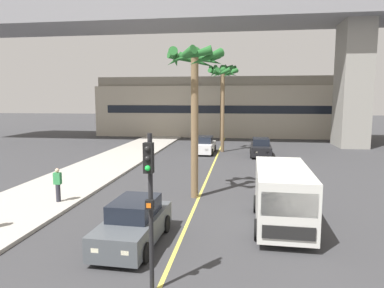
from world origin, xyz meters
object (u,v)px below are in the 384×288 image
object	(u,v)px
palm_tree_mid_median	(223,82)
pedestrian_near_crosswalk	(58,184)
car_queue_third	(134,224)
car_queue_front	(204,146)
traffic_light_median_near	(150,192)
palm_tree_near_median	(195,75)
delivery_van	(282,195)
palm_tree_far_median	(222,81)
car_queue_second	(261,148)

from	to	relation	value
palm_tree_mid_median	pedestrian_near_crosswalk	world-z (taller)	palm_tree_mid_median
car_queue_third	palm_tree_mid_median	world-z (taller)	palm_tree_mid_median
pedestrian_near_crosswalk	car_queue_front	bearing A→B (deg)	72.45
car_queue_third	traffic_light_median_near	distance (m)	3.82
car_queue_front	palm_tree_mid_median	world-z (taller)	palm_tree_mid_median
car_queue_third	palm_tree_near_median	xyz separation A→B (m)	(1.32, 5.99, 5.48)
car_queue_third	delivery_van	world-z (taller)	delivery_van
delivery_van	pedestrian_near_crosswalk	size ratio (longest dim) A/B	3.27
traffic_light_median_near	car_queue_front	bearing A→B (deg)	92.70
car_queue_front	traffic_light_median_near	distance (m)	23.57
delivery_van	traffic_light_median_near	bearing A→B (deg)	-125.75
palm_tree_far_median	pedestrian_near_crosswalk	size ratio (longest dim) A/B	5.52
car_queue_second	delivery_van	size ratio (longest dim) A/B	0.78
car_queue_third	pedestrian_near_crosswalk	distance (m)	6.31
traffic_light_median_near	car_queue_second	bearing A→B (deg)	80.04
palm_tree_near_median	palm_tree_far_median	distance (m)	24.24
palm_tree_near_median	car_queue_second	bearing A→B (deg)	73.55
palm_tree_mid_median	traffic_light_median_near	bearing A→B (deg)	-91.17
car_queue_second	car_queue_third	distance (m)	20.41
palm_tree_mid_median	pedestrian_near_crosswalk	distance (m)	19.94
palm_tree_near_median	palm_tree_far_median	size ratio (longest dim) A/B	0.85
car_queue_front	car_queue_second	bearing A→B (deg)	-9.15
car_queue_second	car_queue_third	size ratio (longest dim) A/B	0.99
car_queue_second	palm_tree_near_median	bearing A→B (deg)	-106.45
traffic_light_median_near	palm_tree_near_median	world-z (taller)	palm_tree_near_median
palm_tree_mid_median	car_queue_third	bearing A→B (deg)	-94.99
palm_tree_far_median	car_queue_front	bearing A→B (deg)	-96.07
car_queue_second	delivery_van	world-z (taller)	delivery_van
palm_tree_mid_median	palm_tree_far_median	world-z (taller)	palm_tree_far_median
car_queue_front	palm_tree_far_median	distance (m)	11.67
palm_tree_near_median	palm_tree_far_median	bearing A→B (deg)	90.01
car_queue_third	palm_tree_mid_median	distance (m)	22.59
car_queue_front	palm_tree_mid_median	distance (m)	6.21
car_queue_second	traffic_light_median_near	bearing A→B (deg)	-99.96
car_queue_third	traffic_light_median_near	xyz separation A→B (m)	(1.39, -2.95, 1.99)
palm_tree_mid_median	car_queue_front	bearing A→B (deg)	-142.81
car_queue_front	delivery_van	size ratio (longest dim) A/B	0.78
delivery_van	pedestrian_near_crosswalk	distance (m)	10.37
car_queue_front	delivery_van	xyz separation A→B (m)	(5.01, -18.03, 0.57)
traffic_light_median_near	palm_tree_near_median	xyz separation A→B (m)	(-0.07, 8.94, 3.48)
delivery_van	traffic_light_median_near	world-z (taller)	traffic_light_median_near
delivery_van	traffic_light_median_near	distance (m)	6.83
palm_tree_near_median	car_queue_front	bearing A→B (deg)	94.09
palm_tree_far_median	palm_tree_near_median	bearing A→B (deg)	-89.99
delivery_van	pedestrian_near_crosswalk	xyz separation A→B (m)	(-10.27, 1.39, -0.29)
traffic_light_median_near	palm_tree_mid_median	distance (m)	24.99
car_queue_front	pedestrian_near_crosswalk	world-z (taller)	pedestrian_near_crosswalk
palm_tree_far_median	pedestrian_near_crosswalk	distance (m)	27.78
palm_tree_mid_median	pedestrian_near_crosswalk	bearing A→B (deg)	-111.04
delivery_van	palm_tree_far_median	bearing A→B (deg)	98.16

